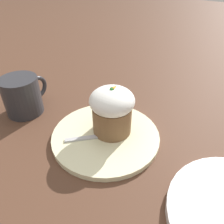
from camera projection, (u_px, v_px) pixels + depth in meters
ground_plane at (106, 138)px, 0.49m from camera, size 4.00×4.00×0.00m
dessert_plate at (106, 136)px, 0.49m from camera, size 0.24×0.24×0.01m
carrot_cake at (112, 110)px, 0.46m from camera, size 0.10×0.10×0.11m
spoon at (100, 136)px, 0.47m from camera, size 0.09×0.09×0.01m
coffee_cup at (23, 95)px, 0.55m from camera, size 0.13×0.09×0.10m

